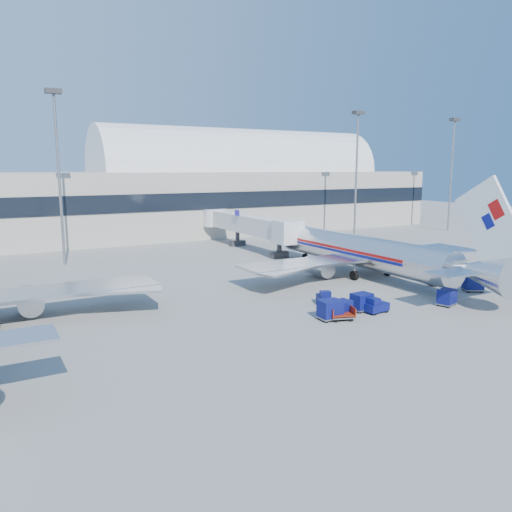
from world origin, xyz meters
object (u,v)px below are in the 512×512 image
mast_far_east (452,158)px  barrier_far (465,265)px  barrier_near (429,270)px  cart_solo_near (447,297)px  airliner_main (366,252)px  cart_train_b (342,308)px  barrier_mid (448,267)px  cart_solo_far (473,283)px  jetbridge_near (244,224)px  cart_train_a (362,302)px  mast_east (357,156)px  tug_lead (376,306)px  tug_left (324,298)px  tug_right (439,279)px  cart_open_red (342,316)px  mast_west (57,152)px  cart_train_c (330,309)px

mast_far_east → barrier_far: size_ratio=7.53×
barrier_near → cart_solo_near: size_ratio=1.45×
barrier_near → cart_solo_near: 15.10m
airliner_main → cart_train_b: 17.60m
barrier_mid → cart_solo_far: size_ratio=1.25×
jetbridge_near → cart_train_b: (-10.66, -37.90, -3.15)m
cart_train_a → mast_east: bearing=46.9°
jetbridge_near → cart_solo_far: 38.29m
mast_far_east → barrier_mid: 46.10m
cart_train_b → cart_solo_near: (10.84, -2.01, 0.05)m
airliner_main → cart_train_b: airliner_main is taller
tug_lead → barrier_mid: bearing=19.6°
tug_lead → cart_solo_far: (14.33, 0.99, 0.26)m
jetbridge_near → tug_left: size_ratio=11.36×
tug_right → cart_train_b: (-16.89, -4.01, 0.04)m
cart_open_red → cart_solo_far: bearing=22.3°
tug_left → cart_train_a: (1.71, -3.26, 0.22)m
mast_west → tug_lead: size_ratio=9.95×
mast_west → mast_east: same height
jetbridge_near → barrier_far: (17.00, -28.81, -3.48)m
barrier_near → cart_open_red: barrier_near is taller
mast_east → cart_open_red: bearing=-131.6°
cart_train_a → cart_open_red: 3.59m
cart_solo_near → cart_solo_far: size_ratio=0.86×
mast_east → cart_train_a: 49.52m
barrier_mid → cart_open_red: bearing=-158.4°
cart_train_b → barrier_far: bearing=10.5°
airliner_main → cart_open_red: (-13.68, -12.38, -2.53)m
barrier_near → tug_right: 6.59m
cart_solo_near → tug_right: bearing=28.7°
cart_open_red → mast_far_east: bearing=51.5°
barrier_near → cart_train_b: (-21.06, -9.10, 0.33)m
cart_train_a → cart_train_c: 4.20m
tug_left → barrier_near: bearing=-51.5°
mast_far_east → barrier_far: mast_far_east is taller
cart_solo_far → cart_open_red: bearing=-147.4°
mast_west → tug_lead: (20.34, -37.68, -14.14)m
tug_left → cart_open_red: tug_left is taller
cart_train_a → cart_solo_near: size_ratio=0.93×
barrier_far → cart_open_red: 29.95m
mast_west → mast_east: bearing=0.0°
barrier_near → tug_lead: (-17.66, -9.68, 0.20)m
mast_far_east → cart_open_red: 71.31m
airliner_main → cart_train_c: size_ratio=18.49×
mast_west → tug_right: 49.36m
tug_left → cart_solo_far: cart_solo_far is taller
airliner_main → cart_solo_far: bearing=-67.4°
cart_train_a → cart_train_b: cart_train_a is taller
barrier_near → barrier_far: bearing=0.0°
airliner_main → cart_train_a: airliner_main is taller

